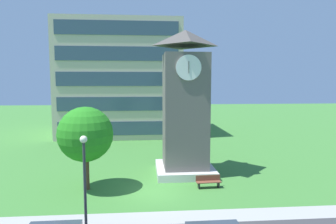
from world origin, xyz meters
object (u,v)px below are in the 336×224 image
Objects in this scene: clock_tower at (185,110)px; tree_near_tower at (85,134)px; park_bench at (208,181)px; street_lamp at (85,173)px.

tree_near_tower is (-7.45, -3.17, -1.34)m from clock_tower.
tree_near_tower is (-8.67, 0.38, 3.50)m from park_bench.
clock_tower is at bearing 23.06° from tree_near_tower.
park_bench is (1.22, -3.55, -4.84)m from clock_tower.
park_bench is 0.36× the size of street_lamp.
clock_tower is 6.13m from park_bench.
street_lamp is at bearing -79.56° from tree_near_tower.
clock_tower reaches higher than park_bench.
park_bench is at bearing 38.29° from street_lamp.
street_lamp is at bearing -141.71° from park_bench.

